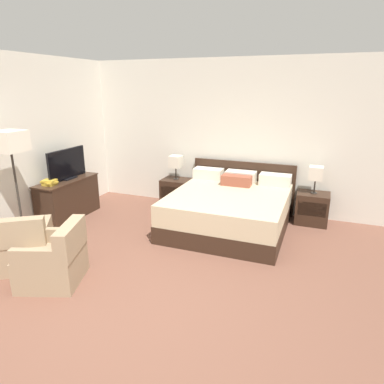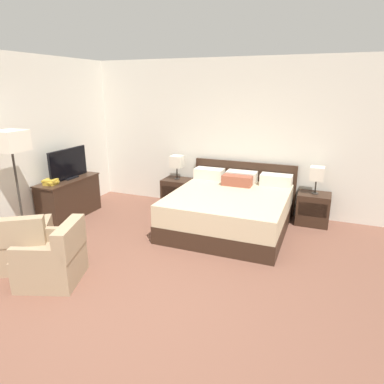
% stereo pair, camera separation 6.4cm
% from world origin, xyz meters
% --- Properties ---
extents(ground_plane, '(10.56, 10.56, 0.00)m').
position_xyz_m(ground_plane, '(0.00, 0.00, 0.00)').
color(ground_plane, brown).
extents(wall_back, '(6.77, 0.06, 2.82)m').
position_xyz_m(wall_back, '(0.00, 3.55, 1.41)').
color(wall_back, silver).
rests_on(wall_back, ground).
extents(wall_left, '(0.06, 5.32, 2.82)m').
position_xyz_m(wall_left, '(-2.82, 1.46, 1.41)').
color(wall_left, silver).
rests_on(wall_left, ground).
extents(bed, '(1.94, 2.03, 0.96)m').
position_xyz_m(bed, '(0.34, 2.51, 0.33)').
color(bed, '#332116').
rests_on(bed, ground).
extents(nightstand_left, '(0.54, 0.45, 0.55)m').
position_xyz_m(nightstand_left, '(-0.96, 3.23, 0.27)').
color(nightstand_left, '#332116').
rests_on(nightstand_left, ground).
extents(nightstand_right, '(0.54, 0.45, 0.55)m').
position_xyz_m(nightstand_right, '(1.63, 3.23, 0.27)').
color(nightstand_right, '#332116').
rests_on(nightstand_right, ground).
extents(table_lamp_left, '(0.23, 0.23, 0.47)m').
position_xyz_m(table_lamp_left, '(-0.96, 3.23, 0.90)').
color(table_lamp_left, '#332D28').
rests_on(table_lamp_left, nightstand_left).
extents(table_lamp_right, '(0.23, 0.23, 0.47)m').
position_xyz_m(table_lamp_right, '(1.63, 3.23, 0.90)').
color(table_lamp_right, '#332D28').
rests_on(table_lamp_right, nightstand_right).
extents(dresser, '(0.47, 1.24, 0.72)m').
position_xyz_m(dresser, '(-2.53, 1.93, 0.37)').
color(dresser, '#332116').
rests_on(dresser, ground).
extents(tv, '(0.18, 0.92, 0.54)m').
position_xyz_m(tv, '(-2.53, 1.99, 0.98)').
color(tv, black).
rests_on(tv, dresser).
extents(book_red_cover, '(0.20, 0.20, 0.04)m').
position_xyz_m(book_red_cover, '(-2.54, 1.54, 0.73)').
color(book_red_cover, gold).
rests_on(book_red_cover, dresser).
extents(book_blue_cover, '(0.27, 0.23, 0.03)m').
position_xyz_m(book_blue_cover, '(-2.55, 1.54, 0.77)').
color(book_blue_cover, gold).
rests_on(book_blue_cover, book_red_cover).
extents(book_small_top, '(0.25, 0.22, 0.03)m').
position_xyz_m(book_small_top, '(-2.55, 1.54, 0.79)').
color(book_small_top, gold).
rests_on(book_small_top, book_blue_cover).
extents(armchair_by_window, '(0.95, 0.96, 0.76)m').
position_xyz_m(armchair_by_window, '(-1.85, 0.24, 0.28)').
color(armchair_by_window, '#9E8466').
rests_on(armchair_by_window, ground).
extents(armchair_companion, '(0.88, 0.87, 0.76)m').
position_xyz_m(armchair_companion, '(-1.20, 0.10, 0.28)').
color(armchair_companion, '#9E8466').
rests_on(armchair_companion, ground).
extents(floor_lamp, '(0.38, 0.38, 1.73)m').
position_xyz_m(floor_lamp, '(-2.35, 0.72, 1.49)').
color(floor_lamp, '#332D28').
rests_on(floor_lamp, ground).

